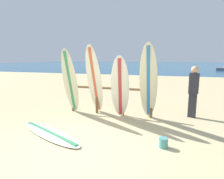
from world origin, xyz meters
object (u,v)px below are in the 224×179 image
(surfboard_rack, at_px, (110,95))
(surfboard_leaning_left, at_px, (95,81))
(surfboard_leaning_far_left, at_px, (70,82))
(beachgoer_standing, at_px, (193,90))
(surfboard_leaning_center, at_px, (148,84))
(surfboard_leaning_center_left, at_px, (120,88))
(sand_bucket, at_px, (163,143))
(surfboard_lying_on_sand, at_px, (50,133))

(surfboard_rack, distance_m, surfboard_leaning_left, 0.73)
(surfboard_leaning_far_left, bearing_deg, beachgoer_standing, 11.43)
(surfboard_leaning_center, xyz_separation_m, beachgoer_standing, (1.38, 0.89, -0.25))
(surfboard_rack, xyz_separation_m, surfboard_leaning_far_left, (-1.31, -0.36, 0.47))
(surfboard_leaning_left, relative_size, surfboard_leaning_center_left, 1.17)
(surfboard_leaning_far_left, distance_m, sand_bucket, 3.73)
(surfboard_leaning_center, distance_m, beachgoer_standing, 1.66)
(surfboard_leaning_far_left, height_order, surfboard_lying_on_sand, surfboard_leaning_far_left)
(surfboard_rack, height_order, surfboard_leaning_center, surfboard_leaning_center)
(surfboard_leaning_left, bearing_deg, beachgoer_standing, 12.81)
(surfboard_leaning_center_left, distance_m, sand_bucket, 2.28)
(surfboard_leaning_left, xyz_separation_m, surfboard_leaning_center, (1.81, -0.17, 0.00))
(surfboard_rack, height_order, surfboard_leaning_left, surfboard_leaning_left)
(surfboard_leaning_center_left, relative_size, sand_bucket, 9.26)
(surfboard_leaning_far_left, bearing_deg, surfboard_leaning_center, -1.58)
(surfboard_leaning_center_left, bearing_deg, surfboard_lying_on_sand, -130.86)
(surfboard_lying_on_sand, bearing_deg, surfboard_leaning_left, 74.39)
(surfboard_leaning_center, relative_size, surfboard_lying_on_sand, 0.99)
(surfboard_leaning_far_left, xyz_separation_m, surfboard_leaning_center, (2.67, -0.07, 0.05))
(beachgoer_standing, distance_m, sand_bucket, 2.74)
(surfboard_rack, distance_m, beachgoer_standing, 2.79)
(sand_bucket, bearing_deg, surfboard_rack, 133.05)
(surfboard_leaning_center, xyz_separation_m, surfboard_lying_on_sand, (-2.33, -1.70, -1.16))
(surfboard_leaning_far_left, height_order, surfboard_leaning_center_left, surfboard_leaning_far_left)
(surfboard_rack, relative_size, sand_bucket, 13.45)
(surfboard_leaning_center, bearing_deg, surfboard_leaning_left, 174.68)
(surfboard_leaning_far_left, distance_m, surfboard_leaning_left, 0.87)
(surfboard_leaning_center, xyz_separation_m, sand_bucket, (0.51, -1.57, -1.08))
(surfboard_lying_on_sand, xyz_separation_m, beachgoer_standing, (3.70, 2.59, 0.91))
(surfboard_leaning_left, relative_size, sand_bucket, 10.79)
(surfboard_leaning_center_left, bearing_deg, sand_bucket, -48.35)
(surfboard_leaning_left, xyz_separation_m, sand_bucket, (2.32, -1.74, -1.08))
(surfboard_leaning_left, bearing_deg, sand_bucket, -36.90)
(surfboard_rack, distance_m, surfboard_leaning_center_left, 0.75)
(sand_bucket, bearing_deg, beachgoer_standing, 70.72)
(surfboard_rack, xyz_separation_m, surfboard_leaning_center_left, (0.49, -0.45, 0.35))
(surfboard_leaning_far_left, distance_m, surfboard_leaning_center_left, 1.80)
(surfboard_rack, relative_size, surfboard_leaning_far_left, 1.30)
(surfboard_lying_on_sand, height_order, sand_bucket, sand_bucket)
(surfboard_leaning_far_left, relative_size, beachgoer_standing, 1.34)
(surfboard_leaning_left, xyz_separation_m, surfboard_leaning_center_left, (0.93, -0.18, -0.17))
(surfboard_leaning_center, height_order, surfboard_lying_on_sand, surfboard_leaning_center)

